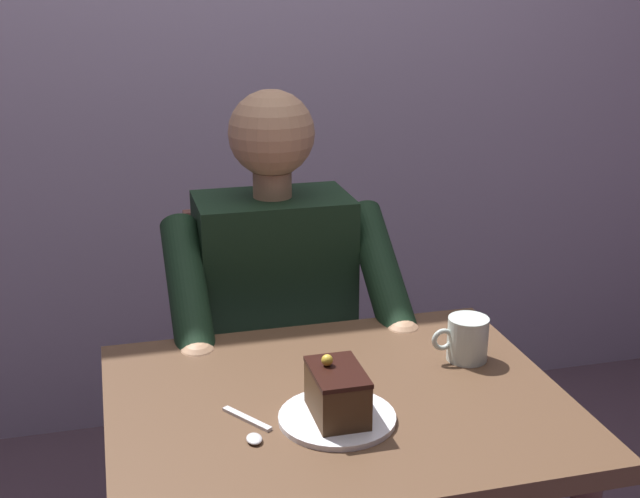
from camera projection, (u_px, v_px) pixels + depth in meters
The scene contains 7 objects.
dining_table at pixel (337, 456), 1.57m from camera, with size 0.82×0.66×0.76m.
chair at pixel (268, 367), 2.22m from camera, with size 0.42×0.42×0.90m.
seated_person at pixel (282, 345), 2.02m from camera, with size 0.53×0.58×1.23m.
dessert_plate at pixel (337, 418), 1.46m from camera, with size 0.20×0.20×0.01m, color white.
cake_slice at pixel (337, 392), 1.44m from camera, with size 0.09×0.13×0.11m.
coffee_cup at pixel (467, 338), 1.67m from camera, with size 0.11×0.08×0.09m.
dessert_spoon at pixel (251, 429), 1.42m from camera, with size 0.07×0.14×0.01m.
Camera 1 is at (0.37, 1.31, 1.50)m, focal length 47.93 mm.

